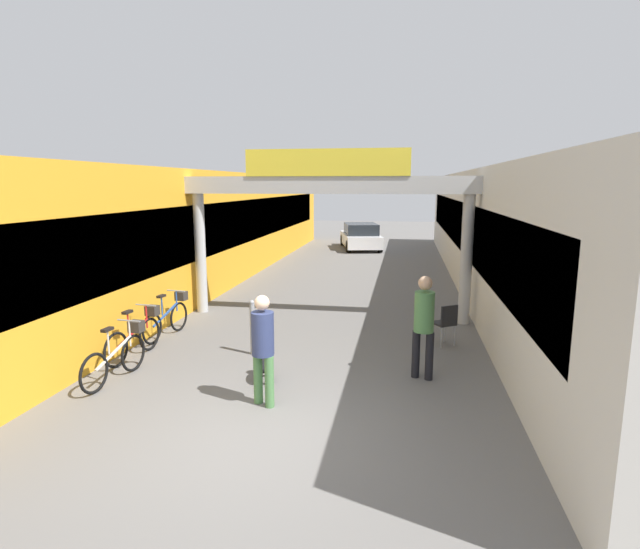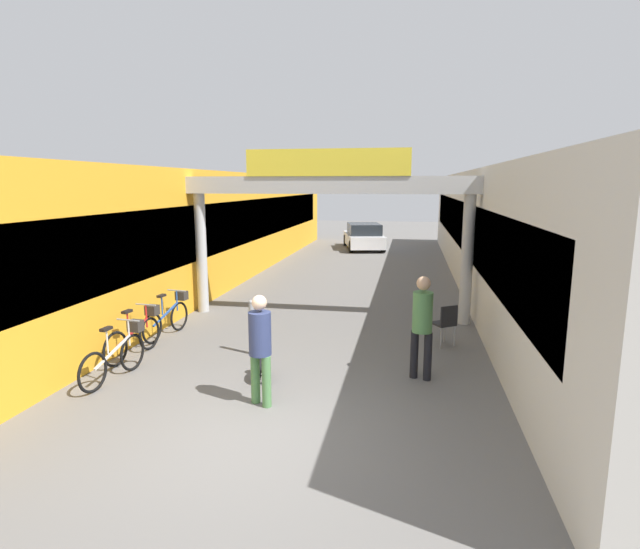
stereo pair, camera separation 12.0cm
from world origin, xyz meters
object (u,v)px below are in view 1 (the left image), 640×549
at_px(pedestrian_with_dog, 263,343).
at_px(parked_car_white, 361,237).
at_px(dog_on_leash, 265,364).
at_px(bicycle_silver_nearest, 118,355).
at_px(bicycle_red_second, 137,335).
at_px(bicycle_blue_third, 169,317).
at_px(cafe_chair_black_nearer, 446,321).
at_px(pedestrian_companion, 424,320).
at_px(bollard_post_metal, 252,327).

distance_m(pedestrian_with_dog, parked_car_white, 18.99).
relative_size(dog_on_leash, bicycle_silver_nearest, 0.41).
xyz_separation_m(bicycle_red_second, bicycle_blue_third, (-0.02, 1.38, 0.00)).
distance_m(pedestrian_with_dog, cafe_chair_black_nearer, 4.49).
distance_m(bicycle_silver_nearest, bicycle_blue_third, 2.51).
distance_m(pedestrian_companion, dog_on_leash, 2.83).
bearing_deg(pedestrian_companion, bicycle_blue_third, 163.88).
relative_size(bicycle_blue_third, bollard_post_metal, 1.52).
height_order(pedestrian_companion, bicycle_silver_nearest, pedestrian_companion).
relative_size(pedestrian_with_dog, dog_on_leash, 2.51).
xyz_separation_m(pedestrian_with_dog, dog_on_leash, (-0.26, 0.94, -0.69)).
bearing_deg(bollard_post_metal, bicycle_blue_third, 158.47).
xyz_separation_m(bicycle_blue_third, cafe_chair_black_nearer, (6.01, 0.29, 0.10)).
xyz_separation_m(bicycle_red_second, cafe_chair_black_nearer, (6.00, 1.67, 0.10)).
height_order(dog_on_leash, bicycle_silver_nearest, bicycle_silver_nearest).
xyz_separation_m(bicycle_silver_nearest, parked_car_white, (2.55, 18.41, 0.21)).
xyz_separation_m(bicycle_silver_nearest, bollard_post_metal, (1.90, 1.62, 0.12)).
relative_size(dog_on_leash, parked_car_white, 0.16).
bearing_deg(pedestrian_with_dog, parked_car_white, 90.62).
relative_size(bicycle_silver_nearest, bicycle_red_second, 1.00).
bearing_deg(bollard_post_metal, bicycle_silver_nearest, -139.48).
bearing_deg(dog_on_leash, bicycle_red_second, 164.96).
relative_size(pedestrian_with_dog, bicycle_blue_third, 1.02).
bearing_deg(parked_car_white, bicycle_blue_third, -100.18).
xyz_separation_m(cafe_chair_black_nearer, parked_car_white, (-3.16, 15.62, 0.10)).
xyz_separation_m(pedestrian_with_dog, pedestrian_companion, (2.42, 1.49, 0.06)).
xyz_separation_m(pedestrian_with_dog, bicycle_red_second, (-3.05, 1.69, -0.55)).
bearing_deg(parked_car_white, cafe_chair_black_nearer, -78.58).
xyz_separation_m(pedestrian_with_dog, bollard_post_metal, (-0.86, 2.20, -0.43)).
relative_size(bicycle_red_second, cafe_chair_black_nearer, 1.89).
bearing_deg(pedestrian_companion, bicycle_silver_nearest, -170.04).
bearing_deg(pedestrian_companion, dog_on_leash, -168.55).
relative_size(dog_on_leash, bicycle_red_second, 0.41).
height_order(pedestrian_companion, bollard_post_metal, pedestrian_companion).
bearing_deg(dog_on_leash, bicycle_blue_third, 142.85).
bearing_deg(bicycle_blue_third, parked_car_white, 79.82).
relative_size(bicycle_silver_nearest, cafe_chair_black_nearer, 1.90).
height_order(bicycle_red_second, bollard_post_metal, bollard_post_metal).
bearing_deg(pedestrian_with_dog, cafe_chair_black_nearer, 48.71).
height_order(pedestrian_with_dog, bicycle_blue_third, pedestrian_with_dog).
distance_m(bicycle_red_second, parked_car_white, 17.52).
xyz_separation_m(bicycle_red_second, bollard_post_metal, (2.19, 0.51, 0.12)).
distance_m(bicycle_red_second, cafe_chair_black_nearer, 6.23).
xyz_separation_m(pedestrian_companion, cafe_chair_black_nearer, (0.53, 1.87, -0.51)).
distance_m(bicycle_silver_nearest, parked_car_white, 18.58).
distance_m(bicycle_silver_nearest, bicycle_red_second, 1.15).
bearing_deg(bicycle_blue_third, bicycle_red_second, -89.33).
relative_size(pedestrian_with_dog, pedestrian_companion, 0.95).
distance_m(pedestrian_with_dog, bicycle_blue_third, 4.37).
bearing_deg(pedestrian_companion, cafe_chair_black_nearer, 74.17).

